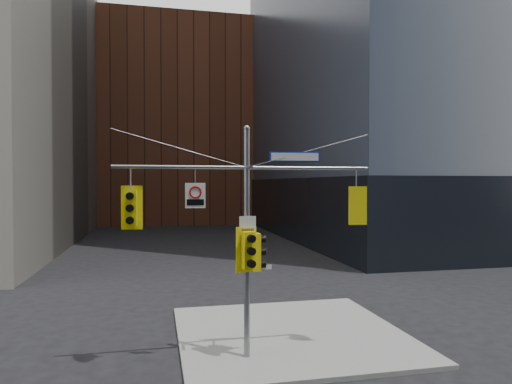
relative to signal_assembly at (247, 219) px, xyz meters
name	(u,v)px	position (x,y,z in m)	size (l,w,h in m)	color
sidewalk_corner	(290,333)	(2.00, 2.01, -4.34)	(8.00, 8.00, 0.15)	gray
podium_ne	(446,207)	(28.00, 30.01, -1.42)	(36.40, 36.40, 6.00)	black
brick_midrise	(175,127)	(0.00, 56.01, 9.58)	(26.00, 20.00, 28.00)	brown
signal_assembly	(247,219)	(0.00, 0.00, 0.00)	(8.00, 0.80, 7.30)	gray
traffic_light_west_arm	(131,208)	(-3.45, 0.01, 0.38)	(0.62, 0.52, 1.30)	yellow
traffic_light_east_arm	(356,205)	(3.62, 0.00, 0.38)	(0.59, 0.51, 1.24)	yellow
traffic_light_pole_side	(257,252)	(0.33, 0.01, -1.03)	(0.44, 0.37, 1.16)	yellow
traffic_light_pole_front	(249,250)	(0.00, -0.27, -0.93)	(0.66, 0.60, 1.39)	yellow
street_sign_blade	(295,157)	(1.54, 0.00, 1.93)	(1.60, 0.18, 0.31)	#102897
regulatory_sign_arm	(195,195)	(-1.58, -0.02, 0.76)	(0.61, 0.11, 0.76)	silver
regulatory_sign_pole	(248,228)	(0.00, -0.11, -0.26)	(0.52, 0.05, 0.68)	silver
street_blade_ew	(261,268)	(0.45, 0.01, -1.52)	(0.69, 0.07, 0.14)	silver
street_blade_ns	(244,266)	(0.00, 0.46, -1.54)	(0.12, 0.82, 0.16)	#145926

